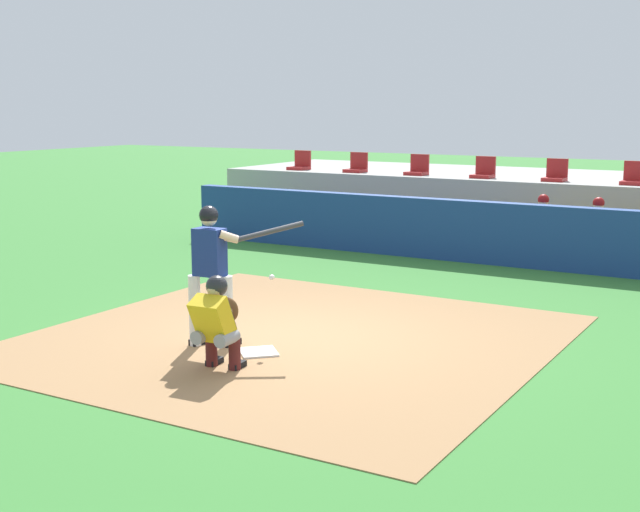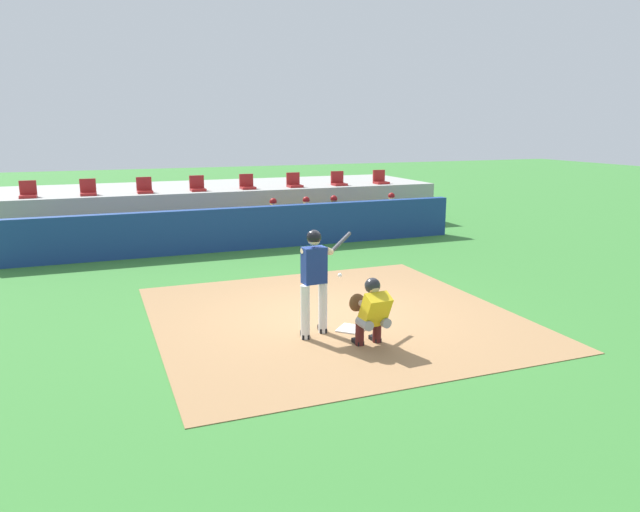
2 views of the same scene
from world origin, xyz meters
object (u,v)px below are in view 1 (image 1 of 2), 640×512
Objects in this scene: batter_at_plate at (212,267)px; dugout_player_0 at (540,226)px; home_plate at (258,352)px; stadium_seat_4 at (555,175)px; stadium_seat_0 at (300,164)px; stadium_seat_5 at (634,178)px; dugout_player_1 at (596,230)px; stadium_seat_3 at (484,172)px; catcher_crouched at (217,319)px; stadium_seat_1 at (357,167)px; stadium_seat_2 at (418,169)px.

batter_at_plate is 8.36m from dugout_player_0.
home_plate is 10.32m from stadium_seat_4.
stadium_seat_0 is 1.00× the size of stadium_seat_5.
stadium_seat_3 is at bearing 145.75° from dugout_player_1.
stadium_seat_3 is at bearing 133.47° from dugout_player_0.
catcher_crouched is 3.25× the size of stadium_seat_3.
stadium_seat_1 and stadium_seat_2 have the same top height.
stadium_seat_5 is at bearing 0.00° from stadium_seat_1.
batter_at_plate is 3.76× the size of stadium_seat_4.
dugout_player_0 reaches higher than home_plate.
stadium_seat_3 reaches higher than catcher_crouched.
dugout_player_0 is 4.18m from stadium_seat_2.
home_plate is 11.06m from stadium_seat_1.
stadium_seat_0 is 1.62m from stadium_seat_1.
stadium_seat_3 is (-2.99, 2.03, 0.86)m from dugout_player_1.
catcher_crouched is 3.25× the size of stadium_seat_2.
batter_at_plate reaches higher than dugout_player_0.
dugout_player_1 is at bearing -18.06° from stadium_seat_1.
home_plate is 0.92× the size of stadium_seat_0.
stadium_seat_3 and stadium_seat_4 have the same top height.
stadium_seat_4 and stadium_seat_5 have the same top height.
batter_at_plate is at bearing -71.61° from stadium_seat_1.
stadium_seat_0 is at bearing 116.19° from batter_at_plate.
catcher_crouched is 3.25× the size of stadium_seat_5.
dugout_player_0 is 2.71× the size of stadium_seat_1.
home_plate is 10.58m from stadium_seat_2.
catcher_crouched is 1.20× the size of dugout_player_1.
stadium_seat_5 is (2.46, 10.97, 0.93)m from catcher_crouched.
stadium_seat_0 is at bearing 180.00° from stadium_seat_2.
stadium_seat_1 reaches higher than dugout_player_1.
stadium_seat_1 reaches higher than batter_at_plate.
stadium_seat_0 reaches higher than catcher_crouched.
catcher_crouched is 9.00m from dugout_player_0.
stadium_seat_4 is at bearing 0.00° from stadium_seat_1.
stadium_seat_4 is at bearing 0.00° from stadium_seat_3.
dugout_player_1 is 2.71× the size of stadium_seat_0.
stadium_seat_2 is at bearing 0.00° from stadium_seat_0.
stadium_seat_5 is at bearing 73.02° from batter_at_plate.
batter_at_plate is 10.67m from stadium_seat_5.
stadium_seat_0 is 1.00× the size of stadium_seat_3.
stadium_seat_0 reaches higher than home_plate.
dugout_player_1 is at bearing -14.51° from stadium_seat_0.
home_plate is 0.34× the size of dugout_player_0.
batter_at_plate is at bearing -63.81° from stadium_seat_0.
stadium_seat_1 is 3.25m from stadium_seat_3.
dugout_player_0 is 2.71× the size of stadium_seat_4.
stadium_seat_1 is at bearing 180.00° from stadium_seat_3.
stadium_seat_1 is at bearing 108.39° from batter_at_plate.
home_plate is 10.58m from stadium_seat_5.
stadium_seat_0 is 1.00× the size of stadium_seat_4.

